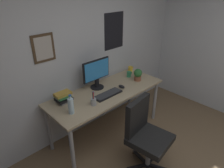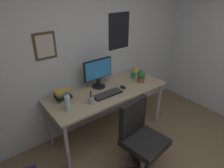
# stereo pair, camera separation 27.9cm
# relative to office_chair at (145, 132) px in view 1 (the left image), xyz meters

# --- Properties ---
(wall_back) EXTENTS (4.40, 0.10, 2.60)m
(wall_back) POSITION_rel_office_chair_xyz_m (-0.10, 1.21, 0.77)
(wall_back) COLOR silver
(wall_back) RESTS_ON ground_plane
(desk) EXTENTS (1.78, 0.69, 0.75)m
(desk) POSITION_rel_office_chair_xyz_m (0.10, 0.78, 0.15)
(desk) COLOR tan
(desk) RESTS_ON ground_plane
(office_chair) EXTENTS (0.57, 0.57, 0.95)m
(office_chair) POSITION_rel_office_chair_xyz_m (0.00, 0.00, 0.00)
(office_chair) COLOR black
(office_chair) RESTS_ON ground_plane
(monitor) EXTENTS (0.46, 0.20, 0.43)m
(monitor) POSITION_rel_office_chair_xyz_m (0.06, 0.97, 0.47)
(monitor) COLOR black
(monitor) RESTS_ON desk
(keyboard) EXTENTS (0.43, 0.15, 0.03)m
(keyboard) POSITION_rel_office_chair_xyz_m (0.03, 0.69, 0.24)
(keyboard) COLOR black
(keyboard) RESTS_ON desk
(computer_mouse) EXTENTS (0.06, 0.11, 0.04)m
(computer_mouse) POSITION_rel_office_chair_xyz_m (0.33, 0.71, 0.24)
(computer_mouse) COLOR black
(computer_mouse) RESTS_ON desk
(water_bottle) EXTENTS (0.07, 0.07, 0.25)m
(water_bottle) POSITION_rel_office_chair_xyz_m (-0.58, 0.68, 0.33)
(water_bottle) COLOR silver
(water_bottle) RESTS_ON desk
(coffee_mug_near) EXTENTS (0.11, 0.07, 0.09)m
(coffee_mug_near) POSITION_rel_office_chair_xyz_m (0.69, 0.90, 0.27)
(coffee_mug_near) COLOR #2D8C59
(coffee_mug_near) RESTS_ON desk
(coffee_mug_far) EXTENTS (0.11, 0.08, 0.09)m
(coffee_mug_far) POSITION_rel_office_chair_xyz_m (0.88, 1.03, 0.27)
(coffee_mug_far) COLOR yellow
(coffee_mug_far) RESTS_ON desk
(potted_plant) EXTENTS (0.13, 0.13, 0.20)m
(potted_plant) POSITION_rel_office_chair_xyz_m (0.69, 0.71, 0.33)
(potted_plant) COLOR brown
(potted_plant) RESTS_ON desk
(pen_cup) EXTENTS (0.07, 0.07, 0.20)m
(pen_cup) POSITION_rel_office_chair_xyz_m (-0.28, 0.63, 0.28)
(pen_cup) COLOR #9EA0A5
(pen_cup) RESTS_ON desk
(book_stack_left) EXTENTS (0.21, 0.17, 0.15)m
(book_stack_left) POSITION_rel_office_chair_xyz_m (-0.52, 0.96, 0.30)
(book_stack_left) COLOR gray
(book_stack_left) RESTS_ON desk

